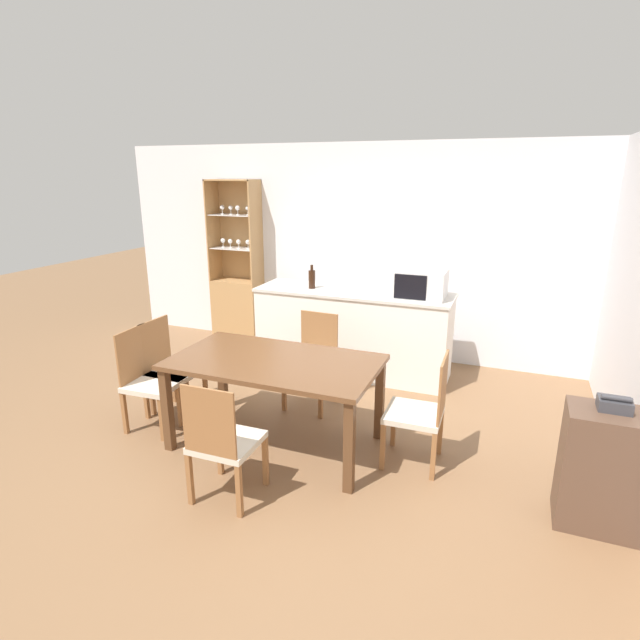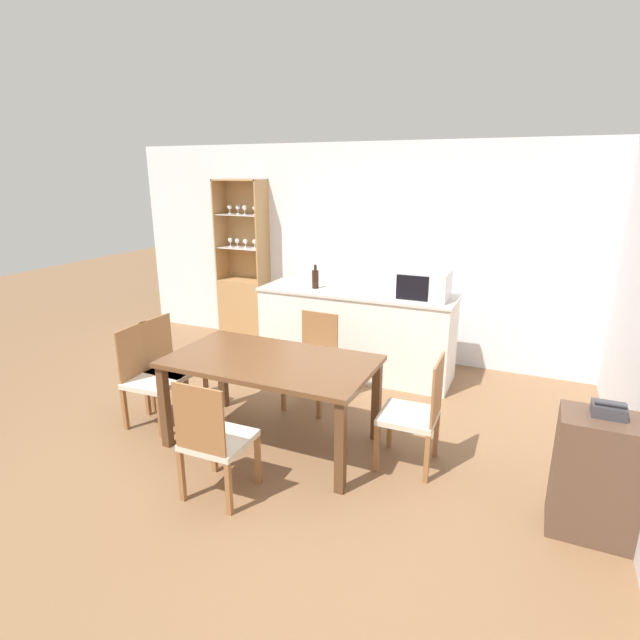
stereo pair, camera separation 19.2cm
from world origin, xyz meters
The scene contains 14 objects.
ground_plane centered at (0.00, 0.00, 0.00)m, with size 18.00×18.00×0.00m, color brown.
wall_back centered at (0.00, 2.63, 1.27)m, with size 6.80×0.06×2.55m.
kitchen_counter centered at (0.03, 1.89, 0.48)m, with size 2.18×0.65×0.95m.
display_cabinet centered at (-1.77, 2.44, 0.62)m, with size 0.65×0.34×2.12m.
dining_table centered at (-0.07, 0.15, 0.66)m, with size 1.68×0.94×0.75m.
dining_chair_side_right_far centered at (1.10, 0.29, 0.44)m, with size 0.43×0.43×0.90m.
dining_chair_head_far centered at (-0.07, 0.95, 0.44)m, with size 0.44×0.44×0.90m.
dining_chair_side_left_near centered at (-1.24, 0.00, 0.44)m, with size 0.44×0.44×0.90m.
dining_chair_head_near centered at (-0.07, -0.66, 0.44)m, with size 0.43×0.43×0.90m.
dining_chair_side_left_far centered at (-1.24, 0.29, 0.44)m, with size 0.44×0.44×0.90m.
microwave centered at (0.77, 1.87, 1.10)m, with size 0.51×0.40×0.29m.
wine_bottle centered at (-0.45, 1.84, 1.06)m, with size 0.08×0.08×0.27m.
side_cabinet centered at (2.31, 0.00, 0.40)m, with size 0.49×0.35×0.80m.
telephone centered at (2.32, 0.03, 0.84)m, with size 0.19×0.14×0.11m.
Camera 2 is at (1.84, -3.15, 2.21)m, focal length 28.00 mm.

